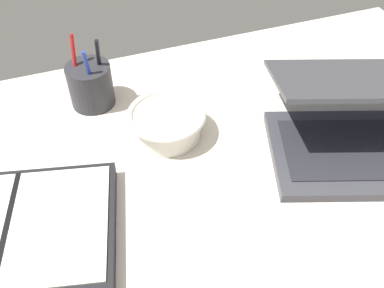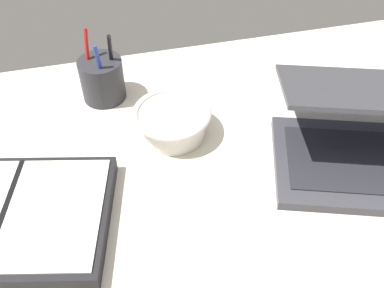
{
  "view_description": "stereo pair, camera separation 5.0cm",
  "coord_description": "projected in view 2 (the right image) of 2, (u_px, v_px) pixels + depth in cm",
  "views": [
    {
      "loc": [
        -17.15,
        -37.02,
        58.73
      ],
      "look_at": [
        0.01,
        10.15,
        9.0
      ],
      "focal_mm": 40.0,
      "sensor_mm": 36.0,
      "label": 1
    },
    {
      "loc": [
        -12.36,
        -38.5,
        58.73
      ],
      "look_at": [
        0.01,
        10.15,
        9.0
      ],
      "focal_mm": 40.0,
      "sensor_mm": 36.0,
      "label": 2
    }
  ],
  "objects": [
    {
      "name": "planner",
      "position": [
        7.0,
        217.0,
        0.67
      ],
      "size": [
        36.18,
        29.85,
        3.39
      ],
      "rotation": [
        0.0,
        0.0,
        -0.23
      ],
      "color": "black",
      "rests_on": "desk_top"
    },
    {
      "name": "desk_top",
      "position": [
        207.0,
        222.0,
        0.69
      ],
      "size": [
        140.0,
        100.0,
        2.0
      ],
      "primitive_type": "cube",
      "color": "beige",
      "rests_on": "ground"
    },
    {
      "name": "bowl",
      "position": [
        172.0,
        121.0,
        0.81
      ],
      "size": [
        14.84,
        14.84,
        5.66
      ],
      "color": "silver",
      "rests_on": "desk_top"
    },
    {
      "name": "pen_cup",
      "position": [
        102.0,
        79.0,
        0.88
      ],
      "size": [
        8.91,
        8.91,
        14.92
      ],
      "color": "#28282D",
      "rests_on": "desk_top"
    },
    {
      "name": "laptop",
      "position": [
        380.0,
        139.0,
        0.75
      ],
      "size": [
        43.11,
        38.48,
        15.41
      ],
      "rotation": [
        0.0,
        0.0,
        -0.33
      ],
      "color": "#38383D",
      "rests_on": "desk_top"
    }
  ]
}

